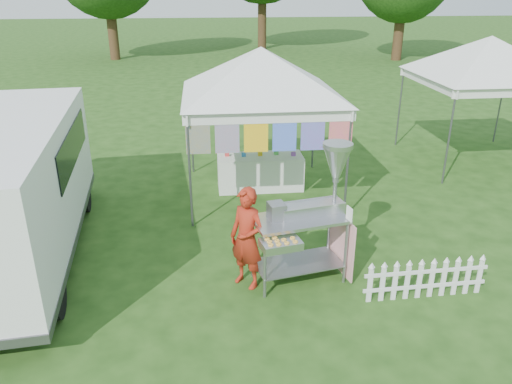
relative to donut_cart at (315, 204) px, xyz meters
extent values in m
plane|color=#1F4112|center=(-0.38, -0.14, -1.22)|extent=(120.00, 120.00, 0.00)
cylinder|color=#59595E|center=(-1.80, 1.94, -0.17)|extent=(0.04, 0.04, 2.10)
cylinder|color=#59595E|center=(1.04, 1.94, -0.17)|extent=(0.04, 0.04, 2.10)
cylinder|color=#59595E|center=(-1.80, 4.78, -0.17)|extent=(0.04, 0.04, 2.10)
cylinder|color=#59595E|center=(1.04, 4.78, -0.17)|extent=(0.04, 0.04, 2.10)
cube|color=white|center=(-0.38, 1.94, 0.78)|extent=(3.00, 0.03, 0.22)
cube|color=white|center=(-0.38, 4.78, 0.78)|extent=(3.00, 0.03, 0.22)
pyramid|color=white|center=(-0.38, 3.36, 1.78)|extent=(4.24, 4.24, 0.90)
cylinder|color=#59595E|center=(-0.38, 1.94, 0.86)|extent=(3.00, 0.03, 0.03)
cube|color=#DBA00B|center=(-1.63, 1.94, 0.51)|extent=(0.42, 0.01, 0.70)
cube|color=#34B9C4|center=(-1.13, 1.94, 0.51)|extent=(0.42, 0.01, 0.70)
cube|color=orange|center=(-0.63, 1.94, 0.51)|extent=(0.42, 0.01, 0.70)
cube|color=#1925CC|center=(-0.13, 1.94, 0.51)|extent=(0.42, 0.01, 0.70)
cube|color=#9F17A1|center=(0.37, 1.94, 0.51)|extent=(0.42, 0.01, 0.70)
cube|color=#CA19A0|center=(0.87, 1.94, 0.51)|extent=(0.42, 0.01, 0.70)
cylinder|color=#59595E|center=(3.70, 3.44, -0.17)|extent=(0.04, 0.04, 2.10)
cylinder|color=#59595E|center=(3.70, 6.28, -0.17)|extent=(0.04, 0.04, 2.10)
cylinder|color=#59595E|center=(6.54, 6.28, -0.17)|extent=(0.04, 0.04, 2.10)
cube|color=white|center=(5.12, 6.28, 0.78)|extent=(3.00, 0.03, 0.22)
pyramid|color=white|center=(5.12, 4.86, 1.78)|extent=(4.24, 4.24, 0.90)
cylinder|color=#3E2316|center=(-6.38, 23.86, 0.76)|extent=(0.56, 0.56, 3.96)
cylinder|color=#3E2316|center=(2.62, 27.86, 1.20)|extent=(0.56, 0.56, 4.84)
cylinder|color=#3E2316|center=(9.62, 21.86, 0.54)|extent=(0.56, 0.56, 3.52)
cylinder|color=gray|center=(-0.77, -0.44, -0.71)|extent=(0.05, 0.05, 1.01)
cylinder|color=gray|center=(0.45, -0.19, -0.71)|extent=(0.05, 0.05, 1.01)
cylinder|color=gray|center=(-0.88, 0.12, -0.71)|extent=(0.05, 0.05, 1.01)
cylinder|color=gray|center=(0.33, 0.37, -0.71)|extent=(0.05, 0.05, 1.01)
cube|color=gray|center=(-0.22, -0.04, -0.94)|extent=(1.38, 0.88, 0.02)
cube|color=#B7B7BC|center=(-0.22, -0.04, -0.21)|extent=(1.45, 0.93, 0.04)
cube|color=#B7B7BC|center=(-0.03, 0.06, -0.10)|extent=(0.99, 0.46, 0.17)
cube|color=gray|center=(-0.56, -0.05, -0.07)|extent=(0.27, 0.29, 0.25)
cylinder|color=gray|center=(0.32, 0.13, 0.29)|extent=(0.07, 0.07, 1.01)
cone|color=#B7B7BC|center=(0.32, 0.13, 0.57)|extent=(0.47, 0.47, 0.45)
cylinder|color=#B7B7BC|center=(0.32, 0.13, 0.82)|extent=(0.50, 0.50, 0.07)
cube|color=#B7B7BC|center=(-0.57, -0.54, -0.32)|extent=(0.59, 0.44, 0.11)
cube|color=pink|center=(0.45, 0.10, -0.71)|extent=(0.19, 0.83, 0.90)
cube|color=white|center=(0.45, -0.22, -0.08)|extent=(0.05, 0.16, 0.20)
imported|color=#A12513|center=(-0.98, -0.08, -0.45)|extent=(0.65, 0.65, 1.52)
cube|color=#59595E|center=(-4.68, 1.04, -0.84)|extent=(2.62, 5.53, 0.13)
cube|color=white|center=(-4.89, 3.31, -0.37)|extent=(2.07, 0.92, 0.95)
cube|color=black|center=(-3.68, 1.77, 0.43)|extent=(0.29, 2.91, 0.58)
cube|color=black|center=(-4.93, 3.70, 0.43)|extent=(1.80, 0.20, 0.58)
cylinder|color=black|center=(-3.60, -0.57, -0.86)|extent=(0.30, 0.74, 0.72)
cylinder|color=black|center=(-3.91, 2.81, -0.86)|extent=(0.30, 0.74, 0.72)
cube|color=white|center=(0.66, -0.71, -0.94)|extent=(0.07, 0.02, 0.56)
cube|color=white|center=(0.84, -0.71, -0.94)|extent=(0.07, 0.02, 0.56)
cube|color=white|center=(1.02, -0.70, -0.94)|extent=(0.07, 0.02, 0.56)
cube|color=white|center=(1.20, -0.70, -0.94)|extent=(0.07, 0.02, 0.56)
cube|color=white|center=(1.38, -0.69, -0.94)|extent=(0.07, 0.02, 0.56)
cube|color=white|center=(1.56, -0.69, -0.94)|extent=(0.07, 0.02, 0.56)
cube|color=white|center=(1.74, -0.68, -0.94)|extent=(0.07, 0.02, 0.56)
cube|color=white|center=(1.92, -0.67, -0.94)|extent=(0.07, 0.02, 0.56)
cube|color=white|center=(2.10, -0.67, -0.94)|extent=(0.07, 0.02, 0.56)
cube|color=white|center=(2.28, -0.66, -0.94)|extent=(0.07, 0.02, 0.56)
cube|color=white|center=(1.47, -0.69, -1.04)|extent=(1.80, 0.08, 0.05)
cube|color=white|center=(1.47, -0.69, -0.80)|extent=(1.80, 0.08, 0.05)
cube|color=white|center=(-0.35, 3.61, -0.85)|extent=(1.80, 0.70, 0.73)
camera|label=1|loc=(-1.54, -6.34, 2.91)|focal=35.00mm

